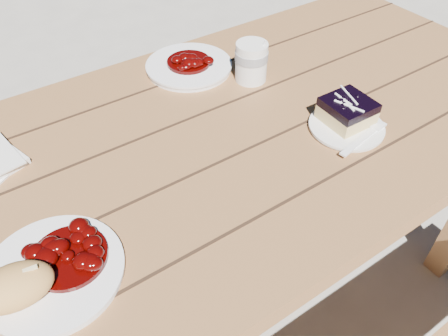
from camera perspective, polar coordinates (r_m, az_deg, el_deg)
ground at (r=1.52m, az=-5.21°, el=-19.95°), size 60.00×60.00×0.00m
picnic_table at (r=1.03m, az=-7.28°, el=-5.27°), size 2.00×1.55×0.75m
main_plate at (r=0.77m, az=-21.35°, el=-12.67°), size 0.22×0.22×0.02m
goulash_stew at (r=0.75m, az=-19.89°, el=-10.22°), size 0.13×0.13×0.04m
bread_roll at (r=0.73m, az=-25.72°, el=-13.83°), size 0.12×0.09×0.06m
dessert_plate at (r=1.01m, az=15.67°, el=5.15°), size 0.16×0.16×0.01m
blueberry_cake at (r=1.01m, az=15.80°, el=7.22°), size 0.10×0.10×0.06m
fork_dessert at (r=0.97m, az=17.23°, el=3.37°), size 0.16×0.05×0.00m
coffee_cup at (r=1.12m, az=3.58°, el=13.66°), size 0.08×0.08×0.10m
second_plate at (r=1.18m, az=-4.60°, el=13.07°), size 0.22×0.22×0.02m
second_stew at (r=1.17m, az=-4.68°, el=14.29°), size 0.11×0.11×0.04m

